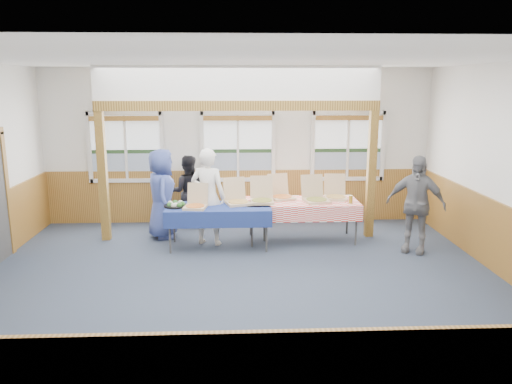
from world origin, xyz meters
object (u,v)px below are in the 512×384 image
table_left (219,209)px  person_grey (416,204)px  table_right (302,203)px  woman_black (188,191)px  man_blue (162,194)px  woman_white (208,197)px

table_left → person_grey: (3.40, -0.39, 0.15)m
table_right → woman_black: bearing=172.6°
table_left → woman_black: 1.50m
man_blue → table_left: bearing=-130.6°
woman_white → man_blue: size_ratio=1.04×
woman_black → man_blue: size_ratio=0.87×
table_left → woman_black: size_ratio=1.36×
table_right → man_blue: bearing=-169.5°
table_left → man_blue: (-1.08, 0.65, 0.15)m
table_left → table_right: same height
table_right → woman_black: (-2.20, 1.00, 0.03)m
man_blue → woman_black: bearing=-40.8°
woman_white → table_right: bearing=-157.9°
woman_black → woman_white: bearing=110.8°
woman_black → person_grey: size_ratio=0.87×
woman_white → table_left: bearing=151.6°
table_right → woman_black: size_ratio=1.52×
table_left → person_grey: person_grey is taller
table_right → woman_white: bearing=-157.9°
woman_white → person_grey: 3.64m
table_right → person_grey: 2.01m
woman_white → woman_black: (-0.47, 1.15, -0.15)m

